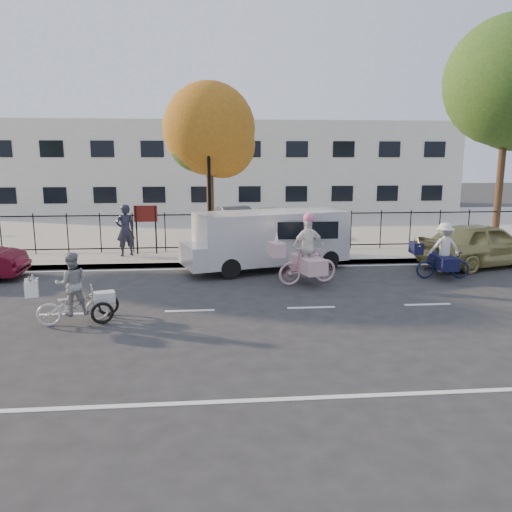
{
  "coord_description": "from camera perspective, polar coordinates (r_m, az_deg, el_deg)",
  "views": [
    {
      "loc": [
        0.57,
        -11.75,
        3.66
      ],
      "look_at": [
        1.73,
        1.2,
        1.1
      ],
      "focal_mm": 35.0,
      "sensor_mm": 36.0,
      "label": 1
    }
  ],
  "objects": [
    {
      "name": "road_markings",
      "position": [
        12.32,
        -7.57,
        -6.22
      ],
      "size": [
        60.0,
        9.52,
        0.01
      ],
      "primitive_type": null,
      "color": "silver",
      "rests_on": "ground"
    },
    {
      "name": "street_sign",
      "position": [
        18.84,
        -12.48,
        4.04
      ],
      "size": [
        0.85,
        0.06,
        1.8
      ],
      "color": "black",
      "rests_on": "sidewalk"
    },
    {
      "name": "lot_car_d",
      "position": [
        22.75,
        1.9,
        3.98
      ],
      "size": [
        1.91,
        4.07,
        1.35
      ],
      "primitive_type": "imported",
      "rotation": [
        0.0,
        0.0,
        0.08
      ],
      "color": "#AAABB2",
      "rests_on": "parking_lot"
    },
    {
      "name": "curb",
      "position": [
        17.19,
        -6.89,
        -0.98
      ],
      "size": [
        60.0,
        0.1,
        0.15
      ],
      "primitive_type": "cube",
      "color": "#A8A399",
      "rests_on": "ground"
    },
    {
      "name": "unicorn_bike",
      "position": [
        14.65,
        5.82,
        -0.24
      ],
      "size": [
        2.15,
        1.54,
        2.12
      ],
      "rotation": [
        0.0,
        0.0,
        1.82
      ],
      "color": "beige",
      "rests_on": "ground"
    },
    {
      "name": "building",
      "position": [
        36.76,
        -6.08,
        10.06
      ],
      "size": [
        34.0,
        10.0,
        6.0
      ],
      "primitive_type": "cube",
      "color": "silver",
      "rests_on": "ground"
    },
    {
      "name": "iron_fence",
      "position": [
        19.16,
        -6.76,
        2.78
      ],
      "size": [
        58.0,
        0.06,
        1.5
      ],
      "primitive_type": null,
      "color": "black",
      "rests_on": "sidewalk"
    },
    {
      "name": "ground",
      "position": [
        12.32,
        -7.57,
        -6.24
      ],
      "size": [
        120.0,
        120.0,
        0.0
      ],
      "primitive_type": "plane",
      "color": "#333334"
    },
    {
      "name": "bull_bike",
      "position": [
        16.36,
        20.55,
        -0.03
      ],
      "size": [
        1.87,
        1.28,
        1.73
      ],
      "rotation": [
        0.0,
        0.0,
        1.51
      ],
      "color": "#101838",
      "rests_on": "ground"
    },
    {
      "name": "white_van",
      "position": [
        16.56,
        1.42,
        2.12
      ],
      "size": [
        5.82,
        3.2,
        1.93
      ],
      "rotation": [
        0.0,
        0.0,
        0.3
      ],
      "color": "silver",
      "rests_on": "ground"
    },
    {
      "name": "tree_mid",
      "position": [
        20.02,
        -4.96,
        13.77
      ],
      "size": [
        3.6,
        3.58,
        6.56
      ],
      "color": "#442D1D",
      "rests_on": "ground"
    },
    {
      "name": "pedestrian",
      "position": [
        18.69,
        -14.71,
        2.86
      ],
      "size": [
        0.81,
        0.72,
        1.87
      ],
      "primitive_type": "imported",
      "rotation": [
        0.0,
        0.0,
        3.63
      ],
      "color": "black",
      "rests_on": "sidewalk"
    },
    {
      "name": "lot_car_c",
      "position": [
        23.11,
        -2.26,
        4.02
      ],
      "size": [
        2.33,
        4.14,
        1.29
      ],
      "primitive_type": "imported",
      "rotation": [
        0.0,
        0.0,
        0.26
      ],
      "color": "#45494C",
      "rests_on": "parking_lot"
    },
    {
      "name": "zebra_trike",
      "position": [
        11.89,
        -20.2,
        -4.33
      ],
      "size": [
        1.9,
        1.15,
        1.63
      ],
      "rotation": [
        0.0,
        0.0,
        1.87
      ],
      "color": "silver",
      "rests_on": "ground"
    },
    {
      "name": "sidewalk",
      "position": [
        18.22,
        -6.8,
        -0.29
      ],
      "size": [
        60.0,
        2.2,
        0.15
      ],
      "primitive_type": "cube",
      "color": "#A8A399",
      "rests_on": "ground"
    },
    {
      "name": "parking_lot",
      "position": [
        27.0,
        -6.28,
        3.45
      ],
      "size": [
        60.0,
        15.6,
        0.15
      ],
      "primitive_type": "cube",
      "color": "#A8A399",
      "rests_on": "ground"
    },
    {
      "name": "lamppost",
      "position": [
        18.56,
        -5.39,
        9.4
      ],
      "size": [
        0.36,
        0.36,
        4.33
      ],
      "color": "black",
      "rests_on": "sidewalk"
    },
    {
      "name": "gold_sedan",
      "position": [
        18.67,
        24.38,
        1.23
      ],
      "size": [
        4.83,
        3.01,
        1.54
      ],
      "primitive_type": "imported",
      "rotation": [
        0.0,
        0.0,
        1.86
      ],
      "color": "tan",
      "rests_on": "ground"
    },
    {
      "name": "tree_east",
      "position": [
        22.49,
        27.14,
        16.7
      ],
      "size": [
        4.9,
        4.9,
        8.99
      ],
      "color": "#442D1D",
      "rests_on": "ground"
    }
  ]
}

